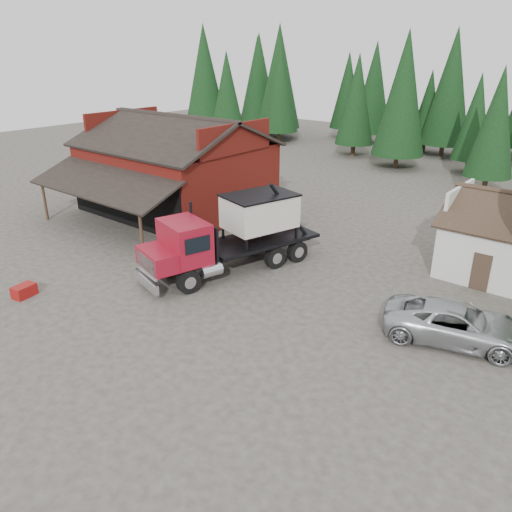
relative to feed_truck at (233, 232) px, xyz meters
The scene contains 9 objects.
ground 4.59m from the feed_truck, 89.49° to the right, with size 120.00×120.00×0.00m, color #413C33.
red_barn 12.45m from the feed_truck, 151.82° to the left, with size 12.80×13.63×7.18m.
conifer_backdrop 38.04m from the feed_truck, 89.95° to the left, with size 76.00×16.00×16.00m, color black, non-canonical shape.
near_pine_a 32.78m from the feed_truck, 132.50° to the left, with size 4.40×4.40×11.40m.
near_pine_b 26.92m from the feed_truck, 76.92° to the left, with size 3.96×3.96×10.40m.
near_pine_d 30.67m from the feed_truck, 97.53° to the left, with size 5.28×5.28×13.40m.
feed_truck is the anchor object (origin of this frame).
silver_car 12.34m from the feed_truck, ahead, with size 2.75×5.97×1.66m, color #B3B7BB.
equip_box 11.07m from the feed_truck, 123.15° to the right, with size 0.70×1.10×0.60m, color maroon.
Camera 1 is at (17.16, -15.17, 11.55)m, focal length 35.00 mm.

